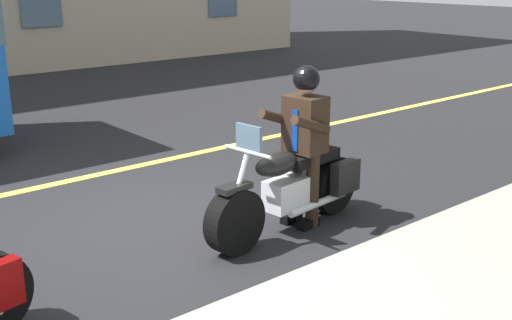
# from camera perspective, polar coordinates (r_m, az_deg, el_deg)

# --- Properties ---
(ground_plane) EXTENTS (80.00, 80.00, 0.00)m
(ground_plane) POSITION_cam_1_polar(r_m,az_deg,el_deg) (7.21, -8.03, -5.44)
(ground_plane) COLOR black
(lane_center_stripe) EXTENTS (60.00, 0.16, 0.01)m
(lane_center_stripe) POSITION_cam_1_polar(r_m,az_deg,el_deg) (8.87, -14.94, -1.53)
(lane_center_stripe) COLOR #E5DB4C
(lane_center_stripe) RESTS_ON ground_plane
(motorcycle_main) EXTENTS (2.22, 0.75, 1.26)m
(motorcycle_main) POSITION_cam_1_polar(r_m,az_deg,el_deg) (6.81, 3.20, -2.57)
(motorcycle_main) COLOR black
(motorcycle_main) RESTS_ON ground_plane
(rider_main) EXTENTS (0.66, 0.60, 1.74)m
(rider_main) POSITION_cam_1_polar(r_m,az_deg,el_deg) (6.78, 4.30, 2.48)
(rider_main) COLOR black
(rider_main) RESTS_ON ground_plane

